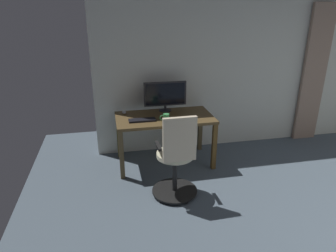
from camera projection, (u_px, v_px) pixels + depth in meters
The scene contains 9 objects.
back_room_partition at pixel (288, 64), 4.92m from camera, with size 6.27×0.10×2.59m, color silver.
curtain_right_panel at pixel (314, 75), 4.97m from camera, with size 0.41×0.06×2.24m, color tan.
desk at pixel (165, 122), 4.28m from camera, with size 1.37×0.73×0.73m.
office_chair at pixel (176, 160), 3.50m from camera, with size 0.56×0.56×1.07m.
computer_monitor at pixel (165, 95), 4.39m from camera, with size 0.63×0.18×0.44m.
computer_keyboard at pixel (142, 120), 4.07m from camera, with size 0.36×0.13×0.02m, color black.
computer_mouse at pixel (124, 112), 4.36m from camera, with size 0.06×0.10×0.04m, color #B7BCC1.
cell_phone_face_up at pixel (189, 121), 4.07m from camera, with size 0.07×0.14×0.01m, color #232328.
mug_coffee at pixel (166, 118), 4.03m from camera, with size 0.13×0.08×0.11m.
Camera 1 is at (2.93, 1.31, 2.14)m, focal length 32.16 mm.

